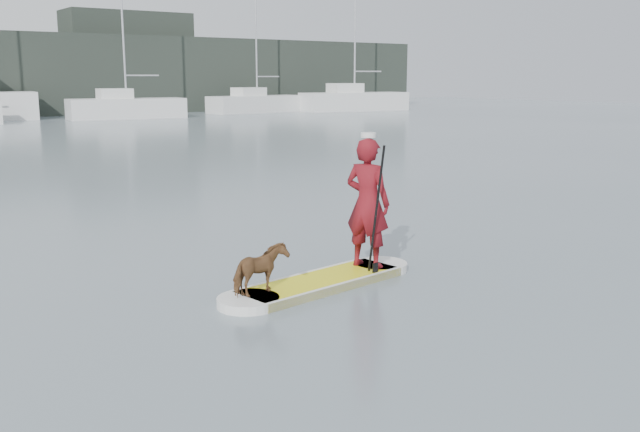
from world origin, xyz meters
TOP-DOWN VIEW (x-y plane):
  - paddleboard at (1.83, 3.76)m, footprint 3.27×1.15m
  - paddler at (2.77, 3.89)m, footprint 0.68×0.81m
  - white_cap at (2.77, 3.89)m, footprint 0.22×0.22m
  - dog at (0.80, 3.61)m, footprint 0.82×0.51m
  - paddle at (2.65, 3.56)m, footprint 0.10×0.30m
  - sailboat_e at (14.00, 44.32)m, footprint 8.05×3.39m
  - sailboat_f at (25.66, 46.49)m, footprint 8.62×3.53m
  - shore_building_east at (18.00, 54.00)m, footprint 10.00×4.00m
  - sailboat_g at (33.79, 44.20)m, footprint 9.53×3.96m

SIDE VIEW (x-z plane):
  - paddleboard at x=1.83m, z-range 0.00..0.12m
  - dog at x=0.80m, z-range 0.12..0.76m
  - paddle at x=2.65m, z-range -0.20..1.80m
  - sailboat_e at x=14.00m, z-range -4.85..6.48m
  - sailboat_f at x=25.66m, z-range -5.42..7.11m
  - sailboat_g at x=33.79m, z-range -5.11..6.91m
  - paddler at x=2.77m, z-range 0.12..2.01m
  - white_cap at x=2.77m, z-range 2.01..2.08m
  - shore_building_east at x=18.00m, z-range 0.00..8.00m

